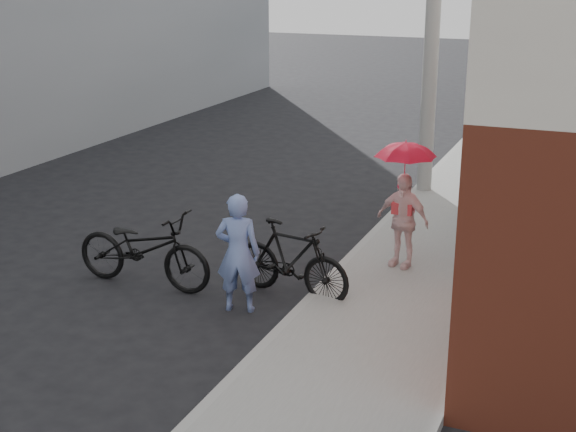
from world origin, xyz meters
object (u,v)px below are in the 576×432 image
Objects in this scene: kimono_woman at (402,220)px; bike_right at (291,260)px; utility_pole at (433,11)px; bike_left at (144,248)px; planter at (490,266)px; officer at (238,253)px.

bike_right is at bearing -115.37° from kimono_woman.
utility_pole is 5.05× the size of kimono_woman.
bike_left is 2.09m from bike_right.
utility_pole is 20.65× the size of planter.
planter is at bearing -64.28° from utility_pole.
bike_left is 6.18× the size of planter.
officer is 1.14× the size of kimono_woman.
kimono_woman reaches higher than planter.
utility_pole reaches higher than planter.
officer is 2.63m from kimono_woman.
bike_right reaches higher than planter.
officer is 1.62m from bike_left.
utility_pole is 6.36m from bike_right.
kimono_woman is at bearing -29.76° from bike_right.
utility_pole is at bearing -114.03° from officer.
kimono_woman is 4.09× the size of planter.
bike_left is at bearing -24.09° from officer.
utility_pole is at bearing 115.72° from planter.
kimono_woman is 1.41m from planter.
bike_left is 1.51× the size of kimono_woman.
bike_right is at bearing -145.32° from planter.
bike_left is 4.92m from planter.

